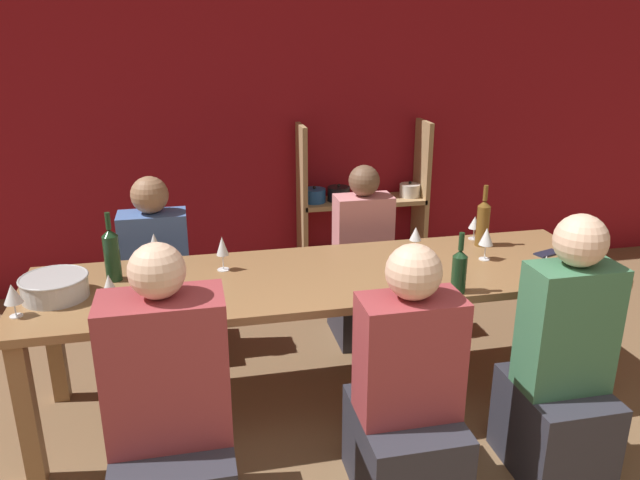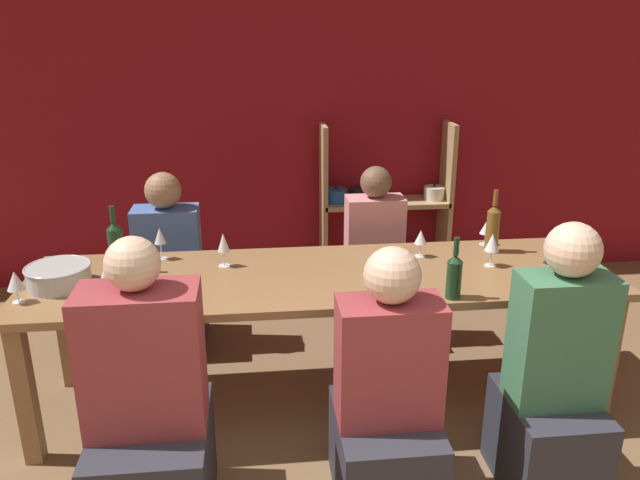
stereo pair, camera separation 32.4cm
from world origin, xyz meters
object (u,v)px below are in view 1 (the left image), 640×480
at_px(cell_phone, 547,253).
at_px(dining_table, 324,288).
at_px(wine_glass_empty_a, 12,294).
at_px(person_far_b, 159,291).
at_px(wine_glass_red_c, 109,286).
at_px(wine_bottle_green, 459,270).
at_px(wine_glass_white_c, 154,243).
at_px(person_far_a, 362,276).
at_px(wine_bottle_amber, 112,254).
at_px(shelf_unit, 361,227).
at_px(person_near_a, 406,410).
at_px(mixing_bowl, 55,286).
at_px(wine_bottle_dark, 483,222).
at_px(person_near_c, 172,437).
at_px(wine_glass_red_a, 486,237).
at_px(wine_glass_red_d, 546,265).
at_px(wine_glass_white_b, 222,247).
at_px(person_near_b, 560,381).
at_px(wine_glass_red_b, 475,223).
at_px(wine_glass_white_a, 416,235).

bearing_deg(cell_phone, dining_table, -179.38).
distance_m(wine_glass_empty_a, person_far_b, 1.19).
bearing_deg(wine_glass_red_c, wine_bottle_green, -5.50).
bearing_deg(wine_glass_white_c, person_far_a, 17.37).
relative_size(dining_table, wine_bottle_amber, 8.48).
bearing_deg(shelf_unit, dining_table, -112.09).
bearing_deg(person_near_a, wine_bottle_amber, 143.54).
bearing_deg(mixing_bowl, wine_bottle_dark, 6.12).
bearing_deg(mixing_bowl, person_near_c, -55.93).
bearing_deg(shelf_unit, wine_glass_red_a, -82.02).
relative_size(wine_bottle_green, wine_glass_red_d, 2.00).
xyz_separation_m(wine_glass_white_b, wine_glass_empty_a, (-0.93, -0.35, -0.02)).
bearing_deg(person_near_b, wine_glass_red_c, 164.11).
height_order(wine_glass_red_d, person_far_a, person_far_a).
relative_size(mixing_bowl, wine_glass_red_d, 2.09).
xyz_separation_m(wine_bottle_amber, person_near_a, (1.23, -0.91, -0.47)).
distance_m(wine_glass_empty_a, wine_glass_red_c, 0.41).
xyz_separation_m(dining_table, wine_glass_red_a, (0.90, 0.01, 0.21)).
bearing_deg(wine_glass_white_c, person_near_c, -86.51).
bearing_deg(wine_glass_red_b, wine_bottle_dark, -93.20).
bearing_deg(person_near_c, person_near_a, 0.68).
height_order(mixing_bowl, wine_bottle_dark, wine_bottle_dark).
distance_m(person_near_a, person_near_c, 0.97).
xyz_separation_m(dining_table, wine_glass_white_a, (0.56, 0.19, 0.19)).
height_order(mixing_bowl, wine_glass_red_b, wine_glass_red_b).
bearing_deg(wine_bottle_amber, wine_glass_red_d, -13.72).
relative_size(mixing_bowl, person_near_a, 0.27).
bearing_deg(wine_glass_white_b, wine_glass_white_c, 157.41).
distance_m(shelf_unit, wine_glass_red_b, 1.41).
distance_m(wine_bottle_green, cell_phone, 0.80).
xyz_separation_m(wine_glass_white_b, person_far_a, (0.91, 0.54, -0.46)).
bearing_deg(cell_phone, wine_glass_white_b, 175.19).
bearing_deg(person_far_a, cell_phone, 141.75).
distance_m(wine_glass_red_c, person_near_b, 2.06).
bearing_deg(wine_glass_red_a, wine_glass_red_c, -173.58).
relative_size(person_near_a, person_near_b, 0.94).
height_order(wine_bottle_green, cell_phone, wine_bottle_green).
bearing_deg(person_far_a, wine_glass_red_d, 120.36).
relative_size(dining_table, person_near_c, 2.38).
bearing_deg(wine_bottle_amber, cell_phone, -3.27).
height_order(wine_glass_white_b, wine_glass_empty_a, wine_glass_white_b).
xyz_separation_m(wine_bottle_green, person_near_a, (-0.39, -0.41, -0.45)).
distance_m(shelf_unit, wine_glass_red_d, 2.09).
bearing_deg(wine_bottle_dark, wine_glass_red_d, -85.44).
relative_size(wine_glass_empty_a, person_near_b, 0.12).
bearing_deg(wine_bottle_dark, cell_phone, -35.84).
bearing_deg(dining_table, wine_glass_red_b, 19.02).
height_order(cell_phone, person_far_b, person_far_b).
relative_size(mixing_bowl, person_far_b, 0.27).
xyz_separation_m(wine_glass_red_d, person_near_b, (-0.12, -0.40, -0.40)).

